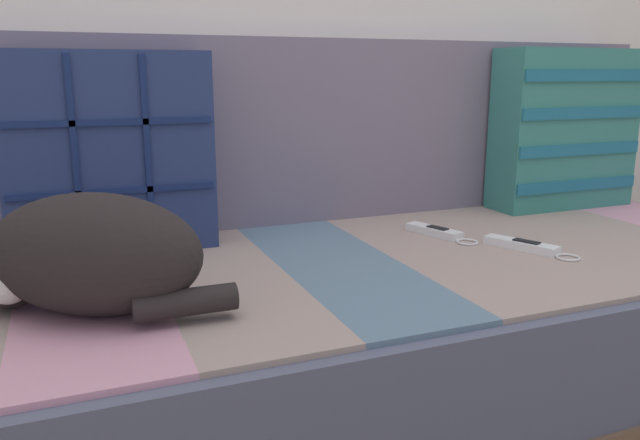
% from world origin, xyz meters
% --- Properties ---
extents(couch, '(1.99, 0.88, 0.39)m').
position_xyz_m(couch, '(0.00, 0.11, 0.19)').
color(couch, brown).
rests_on(couch, ground_plane).
extents(sofa_backrest, '(1.95, 0.14, 0.45)m').
position_xyz_m(sofa_backrest, '(0.00, 0.48, 0.61)').
color(sofa_backrest, slate).
rests_on(sofa_backrest, couch).
extents(throw_pillow_quilted, '(0.41, 0.14, 0.41)m').
position_xyz_m(throw_pillow_quilted, '(-0.52, 0.33, 0.60)').
color(throw_pillow_quilted, navy).
rests_on(throw_pillow_quilted, couch).
extents(throw_pillow_striped, '(0.41, 0.14, 0.43)m').
position_xyz_m(throw_pillow_striped, '(0.68, 0.33, 0.61)').
color(throw_pillow_striped, '#337A70').
rests_on(throw_pillow_striped, couch).
extents(sleeping_cat, '(0.39, 0.33, 0.19)m').
position_xyz_m(sleeping_cat, '(-0.59, -0.03, 0.48)').
color(sleeping_cat, black).
rests_on(sleeping_cat, couch).
extents(game_remote_near, '(0.10, 0.20, 0.02)m').
position_xyz_m(game_remote_near, '(0.18, 0.18, 0.40)').
color(game_remote_near, white).
rests_on(game_remote_near, couch).
extents(game_remote_far, '(0.12, 0.20, 0.02)m').
position_xyz_m(game_remote_far, '(0.29, 0.00, 0.40)').
color(game_remote_far, white).
rests_on(game_remote_far, couch).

